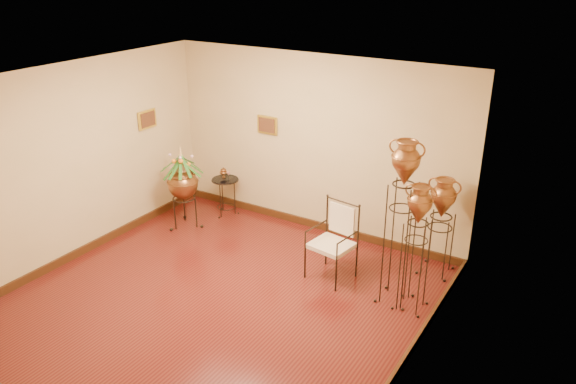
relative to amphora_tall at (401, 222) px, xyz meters
The scene contains 8 objects.
ground 2.52m from the amphora_tall, 148.05° to the right, with size 5.00×5.00×0.00m, color #551A14.
room_shell 2.35m from the amphora_tall, 148.28° to the right, with size 5.02×5.02×2.81m.
amphora_tall is the anchor object (origin of this frame).
amphora_mid 0.35m from the amphora_tall, 13.19° to the right, with size 0.48×0.48×1.68m.
amphora_short 1.06m from the amphora_tall, 76.36° to the left, with size 0.53×0.53×1.43m.
planter_urn 3.74m from the amphora_tall, behind, with size 0.76×0.76×1.42m.
armchair 1.12m from the amphora_tall, behind, with size 0.68×0.64×1.07m.
side_table 3.64m from the amphora_tall, 164.45° to the left, with size 0.51×0.51×0.81m.
Camera 1 is at (3.95, -4.75, 4.10)m, focal length 35.00 mm.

